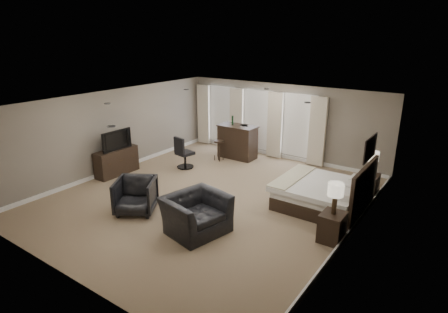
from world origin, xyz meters
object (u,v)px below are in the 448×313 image
Objects in this scene: bed at (319,182)px; lamp_near at (335,199)px; armchair_far at (136,194)px; bar_stool_left at (219,150)px; bar_stool_right at (242,144)px; nightstand_far at (369,185)px; tv at (115,147)px; desk_chair at (185,152)px; nightstand_near at (332,227)px; armchair_near at (196,208)px; dresser at (117,162)px; lamp_far at (372,163)px; bar_counter at (238,142)px.

bed is 1.73m from lamp_near.
armchair_far is 4.46m from bar_stool_left.
bar_stool_right reaches higher than bar_stool_left.
tv is (-6.92, -2.91, 0.60)m from nightstand_far.
desk_chair reaches higher than nightstand_far.
nightstand_far is 0.55× the size of desk_chair.
tv is (-6.92, -0.01, 0.58)m from nightstand_near.
armchair_far is 0.90× the size of desk_chair.
nightstand_near is at bearing 174.11° from desk_chair.
armchair_far is (-4.44, -1.47, -0.49)m from lamp_near.
bed is 3.30m from armchair_near.
bed is at bearing 121.54° from nightstand_near.
tv is 2.20m from desk_chair.
nightstand_far is at bearing 12.75° from armchair_far.
armchair_far is 3.34m from desk_chair.
armchair_far is 1.21× the size of bar_stool_right.
dresser is at bearing -179.95° from nightstand_near.
lamp_far reaches higher than armchair_near.
lamp_near reaches higher than lamp_far.
nightstand_far is 0.89× the size of lamp_far.
bed is 3.52× the size of nightstand_far.
bar_counter is 0.76m from bar_stool_left.
armchair_near reaches higher than bar_stool_left.
dresser is 2.17m from desk_chair.
bar_stool_right is at bearing -99.15° from desk_chair.
tv is (-6.92, -0.01, -0.08)m from lamp_near.
dresser is at bearing 0.00° from tv.
armchair_near is (4.30, -1.36, -0.32)m from tv.
tv is (-6.92, -2.91, -0.03)m from lamp_far.
tv is at bearing -121.72° from bar_counter.
nightstand_near is 1.07× the size of nightstand_far.
bar_stool_right is at bearing 34.38° from armchair_near.
dresser is 2.88m from armchair_far.
bed is at bearing -121.54° from nightstand_far.
bed reaches higher than bar_stool_right.
tv is at bearing 61.81° from desk_chair.
bar_counter is (-0.28, 5.02, 0.11)m from armchair_far.
armchair_near is 5.69m from bar_stool_right.
bar_counter is 0.40m from bar_stool_right.
armchair_near is 0.97× the size of bar_counter.
desk_chair is at bearing -39.09° from tv.
bed is at bearing -19.46° from bar_stool_left.
lamp_far is 0.93× the size of bar_stool_left.
tv is at bearing -119.13° from bar_stool_right.
lamp_near reaches higher than desk_chair.
nightstand_near is at bearing -90.00° from lamp_far.
lamp_near is 0.51× the size of bar_counter.
bar_counter reaches higher than armchair_near.
desk_chair is (-0.46, -1.26, 0.18)m from bar_stool_left.
desk_chair is (-5.55, -1.23, 0.24)m from nightstand_far.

